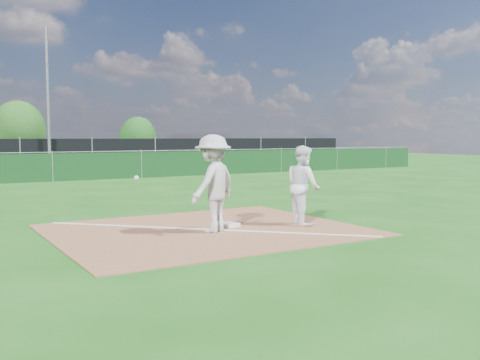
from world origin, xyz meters
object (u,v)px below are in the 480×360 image
light_pole (48,99)px  play_at_first (213,183)px  tree_mid (18,131)px  tree_right (138,138)px  car_right (81,155)px  car_mid (13,154)px  runner (303,185)px  first_base (229,225)px

light_pole → play_at_first: (-1.49, -22.00, -3.01)m
tree_mid → tree_right: (8.96, -0.84, -0.54)m
play_at_first → car_right: bearing=80.7°
tree_mid → tree_right: 9.02m
car_mid → light_pole: bearing=-164.8°
runner → tree_right: size_ratio=0.49×
play_at_first → runner: size_ratio=1.45×
first_base → car_mid: size_ratio=0.07×
tree_right → car_mid: bearing=-156.2°
first_base → runner: bearing=-18.6°
first_base → tree_right: bearing=72.5°
play_at_first → car_mid: (0.46, 27.80, -0.16)m
first_base → car_mid: car_mid is taller
tree_right → light_pole: bearing=-131.6°
car_right → tree_mid: size_ratio=1.09×
light_pole → tree_mid: (0.16, 11.12, -1.64)m
first_base → tree_mid: (1.08, 32.76, 2.30)m
light_pole → tree_right: 13.92m
car_mid → tree_right: (10.16, 4.49, 1.00)m
runner → tree_right: bearing=-2.9°
first_base → tree_right: size_ratio=0.10×
first_base → car_right: size_ratio=0.07×
car_mid → tree_mid: tree_mid is taller
light_pole → car_mid: 6.68m
car_mid → car_right: car_mid is taller
tree_mid → tree_right: size_ratio=1.29×
tree_mid → runner: bearing=-89.2°
light_pole → first_base: 22.01m
light_pole → runner: (0.64, -22.16, -3.14)m
runner → tree_right: tree_right is taller
runner → tree_mid: (-0.48, 33.28, 1.50)m
light_pole → first_base: size_ratio=22.66×
runner → first_base: bearing=83.2°
play_at_first → car_right: (4.25, 25.89, -0.25)m
runner → car_mid: (-1.68, 27.95, -0.03)m
first_base → tree_mid: bearing=88.1°
car_right → tree_right: 9.09m
play_at_first → car_right: size_ratio=0.50×
first_base → play_at_first: play_at_first is taller
play_at_first → tree_mid: tree_mid is taller
first_base → tree_right: (10.04, 31.91, 1.77)m
first_base → car_mid: (-0.11, 27.42, 0.77)m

